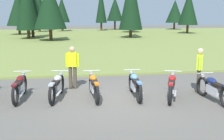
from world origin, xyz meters
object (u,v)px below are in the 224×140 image
at_px(motorcycle_red, 172,86).
at_px(rider_with_back_turned, 199,68).
at_px(rider_checking_bike, 72,65).
at_px(motorcycle_navy, 214,89).
at_px(motorcycle_silver, 57,86).
at_px(motorcycle_sky_blue, 135,85).
at_px(motorcycle_maroon, 20,87).
at_px(motorcycle_orange, 94,86).

distance_m(motorcycle_red, rider_with_back_turned, 1.50).
bearing_deg(rider_checking_bike, motorcycle_navy, -27.68).
xyz_separation_m(motorcycle_silver, rider_with_back_turned, (5.21, -0.02, 0.51)).
xyz_separation_m(motorcycle_red, motorcycle_navy, (1.26, -0.55, 0.00)).
bearing_deg(motorcycle_sky_blue, motorcycle_maroon, 175.02).
bearing_deg(motorcycle_navy, motorcycle_maroon, 168.67).
bearing_deg(motorcycle_red, motorcycle_navy, -23.45).
bearing_deg(rider_with_back_turned, rider_checking_bike, 164.57).
xyz_separation_m(motorcycle_orange, rider_checking_bike, (-0.70, 1.40, 0.51)).
bearing_deg(motorcycle_maroon, motorcycle_red, -8.18).
height_order(motorcycle_silver, motorcycle_sky_blue, same).
bearing_deg(rider_checking_bike, motorcycle_orange, -63.39).
distance_m(motorcycle_red, rider_checking_bike, 3.89).
xyz_separation_m(motorcycle_red, rider_with_back_turned, (1.28, 0.60, 0.51)).
distance_m(rider_with_back_turned, rider_checking_bike, 4.82).
xyz_separation_m(motorcycle_navy, rider_checking_bike, (-4.62, 2.42, 0.51)).
relative_size(motorcycle_navy, rider_with_back_turned, 1.26).
xyz_separation_m(motorcycle_red, rider_checking_bike, (-3.36, 1.88, 0.51)).
xyz_separation_m(motorcycle_silver, motorcycle_orange, (1.26, -0.14, 0.00)).
distance_m(motorcycle_maroon, rider_checking_bike, 2.20).
height_order(motorcycle_red, rider_with_back_turned, rider_with_back_turned).
xyz_separation_m(motorcycle_maroon, rider_with_back_turned, (6.46, -0.15, 0.51)).
relative_size(motorcycle_red, motorcycle_navy, 0.93).
height_order(motorcycle_maroon, motorcycle_navy, same).
relative_size(motorcycle_silver, rider_with_back_turned, 1.25).
height_order(motorcycle_maroon, motorcycle_orange, same).
bearing_deg(motorcycle_silver, motorcycle_navy, -12.60).
bearing_deg(motorcycle_orange, motorcycle_navy, -14.61).
height_order(motorcycle_sky_blue, rider_checking_bike, rider_checking_bike).
height_order(motorcycle_orange, rider_with_back_turned, rider_with_back_turned).
height_order(motorcycle_navy, rider_with_back_turned, rider_with_back_turned).
distance_m(motorcycle_silver, motorcycle_navy, 5.31).
distance_m(motorcycle_silver, rider_with_back_turned, 5.23).
distance_m(motorcycle_orange, motorcycle_red, 2.70).
xyz_separation_m(motorcycle_maroon, motorcycle_silver, (1.26, -0.13, 0.00)).
bearing_deg(rider_checking_bike, motorcycle_maroon, -148.09).
bearing_deg(rider_with_back_turned, motorcycle_sky_blue, -175.46).
distance_m(motorcycle_sky_blue, rider_checking_bike, 2.66).
relative_size(motorcycle_navy, rider_checking_bike, 1.26).
bearing_deg(motorcycle_red, motorcycle_sky_blue, 161.75).
bearing_deg(motorcycle_red, rider_checking_bike, 150.82).
xyz_separation_m(motorcycle_maroon, rider_checking_bike, (1.82, 1.13, 0.51)).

